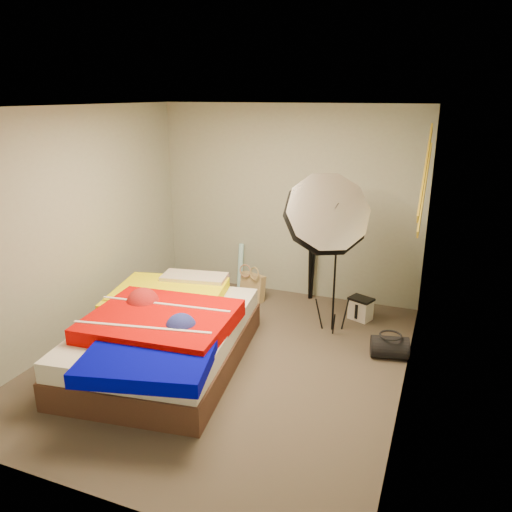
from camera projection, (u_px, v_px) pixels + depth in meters
The scene contains 15 objects.
floor at pixel (226, 359), 5.14m from camera, with size 4.00×4.00×0.00m, color #4C4238.
ceiling at pixel (220, 106), 4.37m from camera, with size 4.00×4.00×0.00m, color silver.
wall_back at pixel (288, 202), 6.52m from camera, with size 3.50×3.50×0.00m, color gray.
wall_front at pixel (82, 332), 2.98m from camera, with size 3.50×3.50×0.00m, color gray.
wall_left at pixel (76, 226), 5.36m from camera, with size 4.00×4.00×0.00m, color gray.
wall_right at pixel (414, 265), 4.15m from camera, with size 4.00×4.00×0.00m, color gray.
tote_bag at pixel (253, 287), 6.58m from camera, with size 0.35×0.11×0.35m, color tan.
wrapping_roll at pixel (240, 266), 6.95m from camera, with size 0.07×0.07×0.63m, color #53C4DD.
camera_case at pixel (361, 309), 6.02m from camera, with size 0.25×0.18×0.25m, color silver.
duffel_bag at pixel (389, 347), 5.15m from camera, with size 0.23×0.23×0.38m, color black.
wall_stripe_upper at pixel (425, 171), 4.47m from camera, with size 0.02×1.10×0.10m, color gold.
wall_stripe_lower at pixel (425, 188), 4.75m from camera, with size 0.02×1.10×0.10m, color gold.
bed at pixel (165, 334), 4.99m from camera, with size 1.82×2.43×0.62m.
photo_umbrella at pixel (326, 216), 5.24m from camera, with size 0.96×1.00×1.93m.
camera_tripod at pixel (312, 245), 6.44m from camera, with size 0.09×0.09×1.29m.
Camera 1 is at (1.95, -4.13, 2.61)m, focal length 35.00 mm.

